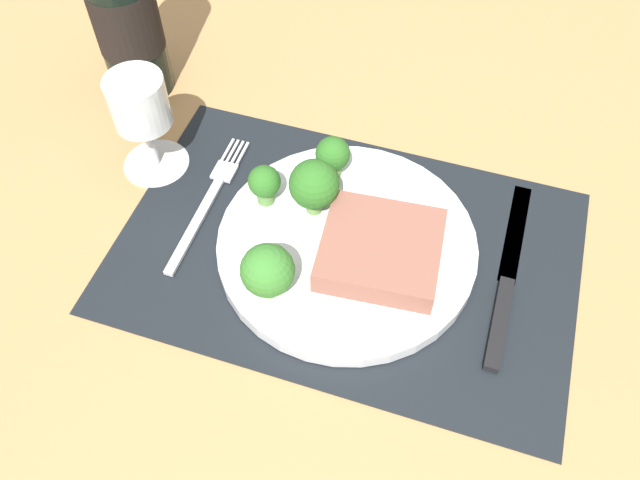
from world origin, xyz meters
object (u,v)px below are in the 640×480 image
at_px(steak, 381,250).
at_px(knife, 506,285).
at_px(fork, 209,201).
at_px(wine_glass, 141,109).
at_px(wine_bottle, 122,6).
at_px(plate, 347,245).

height_order(steak, knife, steak).
bearing_deg(fork, wine_glass, 157.91).
bearing_deg(wine_glass, wine_bottle, 122.69).
relative_size(fork, knife, 0.83).
height_order(plate, wine_glass, wine_glass).
xyz_separation_m(steak, knife, (0.12, 0.02, -0.03)).
distance_m(plate, fork, 0.16).
height_order(fork, wine_glass, wine_glass).
bearing_deg(wine_glass, plate, -11.72).
relative_size(steak, fork, 0.59).
xyz_separation_m(plate, wine_glass, (-0.24, 0.05, 0.07)).
bearing_deg(fork, wine_bottle, 137.38).
relative_size(plate, wine_bottle, 0.83).
xyz_separation_m(fork, wine_bottle, (-0.15, 0.15, 0.11)).
xyz_separation_m(fork, wine_glass, (-0.08, 0.04, 0.08)).
bearing_deg(plate, steak, -15.38).
bearing_deg(knife, steak, -169.82).
relative_size(knife, wine_glass, 1.91).
xyz_separation_m(wine_bottle, wine_glass, (0.07, -0.12, -0.03)).
relative_size(fork, wine_bottle, 0.61).
bearing_deg(plate, wine_glass, 168.28).
bearing_deg(steak, knife, 6.99).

